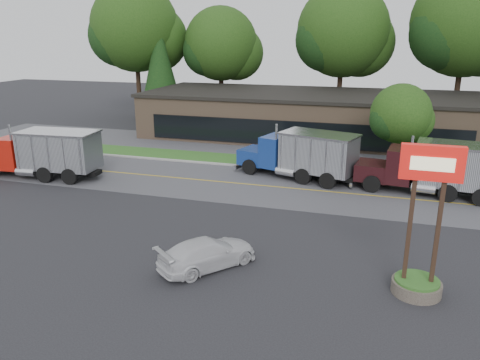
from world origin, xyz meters
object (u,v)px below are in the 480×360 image
object	(u,v)px
dump_truck_red	(44,153)
dump_truck_maroon	(439,167)
dump_truck_blue	(303,154)
rally_car	(208,253)
bilo_sign	(421,246)

from	to	relation	value
dump_truck_red	dump_truck_maroon	world-z (taller)	same
dump_truck_blue	dump_truck_maroon	world-z (taller)	same
rally_car	dump_truck_red	bearing A→B (deg)	7.43
bilo_sign	dump_truck_red	distance (m)	25.91
bilo_sign	dump_truck_red	world-z (taller)	bilo_sign
dump_truck_maroon	dump_truck_blue	bearing A→B (deg)	0.55
bilo_sign	dump_truck_blue	size ratio (longest dim) A/B	0.67
dump_truck_blue	dump_truck_maroon	bearing A→B (deg)	-170.13
dump_truck_maroon	rally_car	xyz separation A→B (m)	(-10.48, -13.15, -1.16)
dump_truck_maroon	rally_car	bearing A→B (deg)	58.83
dump_truck_maroon	bilo_sign	bearing A→B (deg)	89.07
rally_car	dump_truck_maroon	bearing A→B (deg)	-90.41
bilo_sign	dump_truck_red	bearing A→B (deg)	159.63
bilo_sign	rally_car	xyz separation A→B (m)	(-8.61, -0.30, -1.37)
bilo_sign	rally_car	world-z (taller)	bilo_sign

